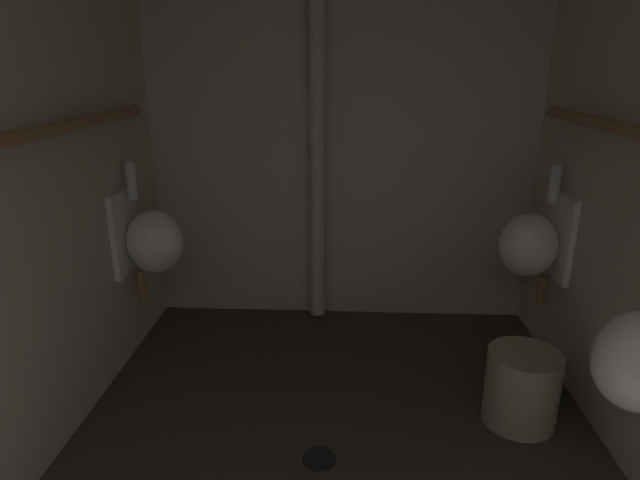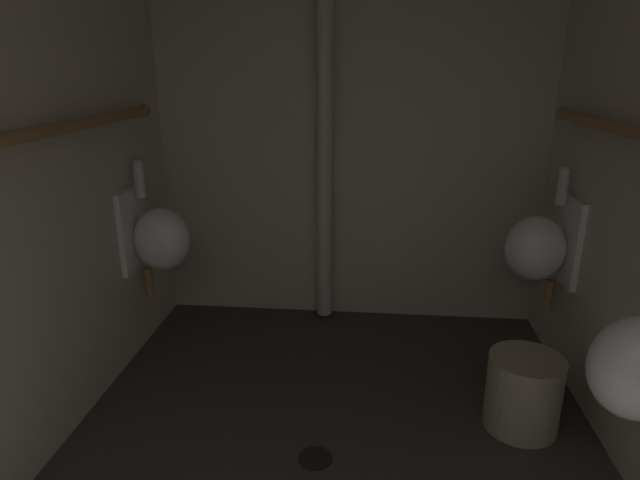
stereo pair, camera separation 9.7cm
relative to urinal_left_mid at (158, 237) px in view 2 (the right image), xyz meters
The scene contains 6 objects.
wall_back 1.26m from the urinal_left_mid, 29.90° to the left, with size 2.40×0.06×2.36m, color beige.
urinal_left_mid is the anchor object (origin of this frame).
urinal_right_far 1.98m from the urinal_left_mid, ahead, with size 0.32×0.30×0.76m.
standpipe_back_wall 1.10m from the urinal_left_mid, 28.38° to the left, with size 0.09×0.09×2.31m, color beige.
floor_drain 1.41m from the urinal_left_mid, 41.86° to the right, with size 0.14×0.14×0.01m, color black.
waste_bin 1.95m from the urinal_left_mid, 16.42° to the right, with size 0.32×0.32×0.34m, color #9E937A.
Camera 2 is at (0.13, 0.09, 1.54)m, focal length 30.12 mm.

